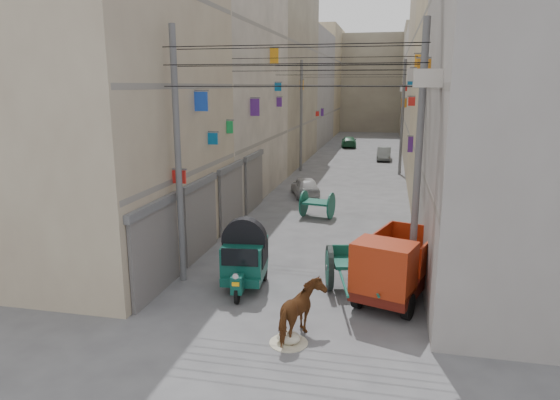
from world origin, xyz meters
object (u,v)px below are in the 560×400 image
(distant_car_green, at_px, (349,142))
(tonga_cart, at_px, (351,267))
(mini_truck, at_px, (393,271))
(distant_car_white, at_px, (305,186))
(feed_sack, at_px, (289,338))
(horse, at_px, (301,312))
(second_cart, at_px, (317,204))
(distant_car_grey, at_px, (384,154))
(auto_rickshaw, at_px, (245,257))

(distant_car_green, bearing_deg, tonga_cart, 89.94)
(mini_truck, xyz_separation_m, distant_car_white, (-4.88, 13.77, -0.43))
(feed_sack, xyz_separation_m, horse, (0.26, 0.30, 0.57))
(tonga_cart, xyz_separation_m, horse, (-0.96, -3.39, -0.02))
(feed_sack, distance_m, horse, 0.69)
(tonga_cart, relative_size, mini_truck, 0.82)
(second_cart, relative_size, feed_sack, 2.74)
(distant_car_grey, bearing_deg, tonga_cart, -91.06)
(auto_rickshaw, relative_size, distant_car_white, 0.75)
(horse, bearing_deg, distant_car_green, -73.05)
(distant_car_green, bearing_deg, horse, 88.20)
(feed_sack, distance_m, distant_car_grey, 32.26)
(horse, xyz_separation_m, distant_car_white, (-2.65, 16.42, -0.15))
(auto_rickshaw, relative_size, distant_car_grey, 0.77)
(auto_rickshaw, distance_m, feed_sack, 3.88)
(tonga_cart, distance_m, feed_sack, 3.93)
(second_cart, bearing_deg, distant_car_white, 116.34)
(second_cart, bearing_deg, distant_car_green, 101.60)
(feed_sack, height_order, distant_car_green, distant_car_green)
(mini_truck, xyz_separation_m, second_cart, (-3.52, 9.16, -0.31))
(auto_rickshaw, bearing_deg, distant_car_grey, 76.80)
(auto_rickshaw, relative_size, mini_truck, 0.62)
(second_cart, distance_m, distant_car_green, 28.82)
(distant_car_white, bearing_deg, tonga_cart, 86.68)
(horse, bearing_deg, auto_rickshaw, -37.36)
(mini_truck, relative_size, distant_car_green, 1.09)
(auto_rickshaw, height_order, second_cart, auto_rickshaw)
(second_cart, height_order, horse, horse)
(feed_sack, relative_size, distant_car_white, 0.18)
(mini_truck, xyz_separation_m, horse, (-2.22, -2.65, -0.28))
(second_cart, xyz_separation_m, distant_car_white, (-1.36, 4.61, -0.11))
(mini_truck, distance_m, feed_sack, 3.95)
(second_cart, bearing_deg, feed_sack, -75.18)
(feed_sack, xyz_separation_m, distant_car_white, (-2.40, 16.73, 0.42))
(tonga_cart, distance_m, distant_car_green, 37.36)
(auto_rickshaw, relative_size, second_cart, 1.52)
(distant_car_green, bearing_deg, auto_rickshaw, 84.93)
(horse, bearing_deg, feed_sack, 63.78)
(tonga_cart, bearing_deg, distant_car_white, 93.13)
(horse, relative_size, distant_car_white, 0.51)
(auto_rickshaw, bearing_deg, tonga_cart, 3.32)
(second_cart, bearing_deg, tonga_cart, -65.08)
(auto_rickshaw, bearing_deg, feed_sack, -62.87)
(auto_rickshaw, xyz_separation_m, distant_car_white, (-0.35, 13.55, -0.44))
(auto_rickshaw, xyz_separation_m, second_cart, (1.01, 8.94, -0.33))
(auto_rickshaw, xyz_separation_m, mini_truck, (4.53, -0.22, -0.02))
(feed_sack, bearing_deg, second_cart, 94.90)
(feed_sack, bearing_deg, distant_car_white, 98.15)
(auto_rickshaw, distance_m, distant_car_green, 37.75)
(distant_car_grey, height_order, distant_car_green, distant_car_green)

